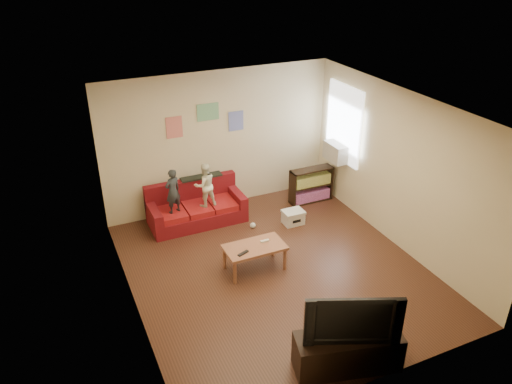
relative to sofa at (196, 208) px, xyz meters
name	(u,v)px	position (x,y,z in m)	size (l,w,h in m)	color
room_shell	(278,196)	(0.67, -2.06, 1.09)	(4.52, 5.02, 2.72)	#4A291B
sofa	(196,208)	(0.00, 0.00, 0.00)	(1.77, 0.81, 0.78)	maroon
child_a	(173,191)	(-0.45, -0.16, 0.53)	(0.31, 0.20, 0.84)	#272D31
child_b	(205,185)	(0.15, -0.16, 0.53)	(0.41, 0.32, 0.84)	#E9E8C9
coffee_table	(255,249)	(0.37, -1.87, 0.11)	(0.96, 0.53, 0.43)	#965A3F
remote	(243,253)	(0.12, -1.99, 0.18)	(0.20, 0.05, 0.02)	black
game_controller	(265,241)	(0.57, -1.82, 0.19)	(0.14, 0.04, 0.03)	silver
bookshelf	(311,187)	(2.37, -0.20, 0.05)	(0.88, 0.27, 0.71)	black
window	(344,124)	(2.89, -0.41, 1.38)	(0.04, 1.08, 1.48)	white
ac_unit	(336,152)	(2.77, -0.41, 0.82)	(0.28, 0.55, 0.35)	#B7B2A3
artwork_left	(174,127)	(-0.18, 0.42, 1.49)	(0.30, 0.01, 0.40)	#D87266
artwork_center	(208,112)	(0.47, 0.42, 1.69)	(0.42, 0.01, 0.32)	#72B27F
artwork_right	(236,121)	(1.02, 0.42, 1.44)	(0.30, 0.01, 0.38)	#727FCC
file_box	(293,217)	(1.61, -0.86, -0.12)	(0.39, 0.30, 0.27)	silver
tv_stand	(348,352)	(0.56, -4.23, -0.01)	(1.32, 0.44, 0.49)	black
television	(352,315)	(0.56, -4.23, 0.57)	(1.16, 0.15, 0.67)	black
tissue	(253,225)	(0.86, -0.70, -0.21)	(0.10, 0.10, 0.10)	silver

